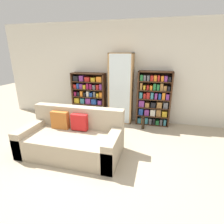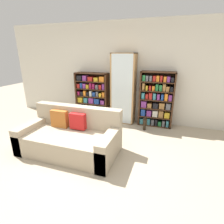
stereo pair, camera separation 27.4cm
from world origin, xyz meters
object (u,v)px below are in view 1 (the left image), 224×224
Objects in this scene: couch at (72,139)px; wine_bottle at (143,123)px; bookshelf_left at (89,97)px; display_cabinet at (121,89)px; bookshelf_right at (154,100)px.

couch is 5.14× the size of wine_bottle.
couch is 1.97m from bookshelf_left.
couch is 1.01× the size of display_cabinet.
wine_bottle is (-0.21, -0.41, -0.54)m from bookshelf_right.
bookshelf_right is at bearing 62.65° from wine_bottle.
display_cabinet is at bearing -178.95° from bookshelf_right.
wine_bottle is (0.68, -0.39, -0.79)m from display_cabinet.
couch is at bearing -130.09° from wine_bottle.
bookshelf_right is (0.90, 0.02, -0.25)m from display_cabinet.
bookshelf_right reaches higher than bookshelf_left.
display_cabinet is 1.31× the size of bookshelf_right.
wine_bottle is (1.63, -0.41, -0.50)m from bookshelf_left.
wine_bottle is at bearing -29.88° from display_cabinet.
bookshelf_left is at bearing 179.99° from bookshelf_right.
bookshelf_left is at bearing 165.92° from wine_bottle.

